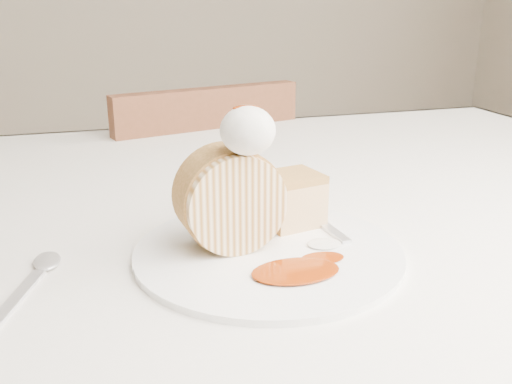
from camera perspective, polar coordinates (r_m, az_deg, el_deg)
name	(u,v)px	position (r m, az deg, el deg)	size (l,w,h in m)	color
table	(243,253)	(0.80, -1.28, -6.12)	(1.40, 0.90, 0.75)	silver
chair_far	(193,238)	(1.32, -6.30, -4.61)	(0.47, 0.47, 0.83)	brown
plate	(268,252)	(0.58, 1.24, -6.00)	(0.27, 0.27, 0.01)	white
roulade_slice	(230,199)	(0.56, -2.58, -0.72)	(0.10, 0.10, 0.05)	beige
cake_chunk	(292,202)	(0.63, 3.59, -1.04)	(0.06, 0.05, 0.05)	#C38A49
whipped_cream	(248,131)	(0.53, -0.83, 6.16)	(0.05, 0.05, 0.05)	white
caramel_drizzle	(246,102)	(0.53, -0.98, 9.00)	(0.03, 0.02, 0.01)	#8B2A05
caramel_pool	(296,271)	(0.53, 3.98, -7.87)	(0.08, 0.05, 0.00)	#8B2A05
fork	(321,223)	(0.64, 6.52, -3.07)	(0.02, 0.16, 0.00)	silver
spoon	(11,305)	(0.53, -23.31, -10.34)	(0.02, 0.15, 0.00)	silver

